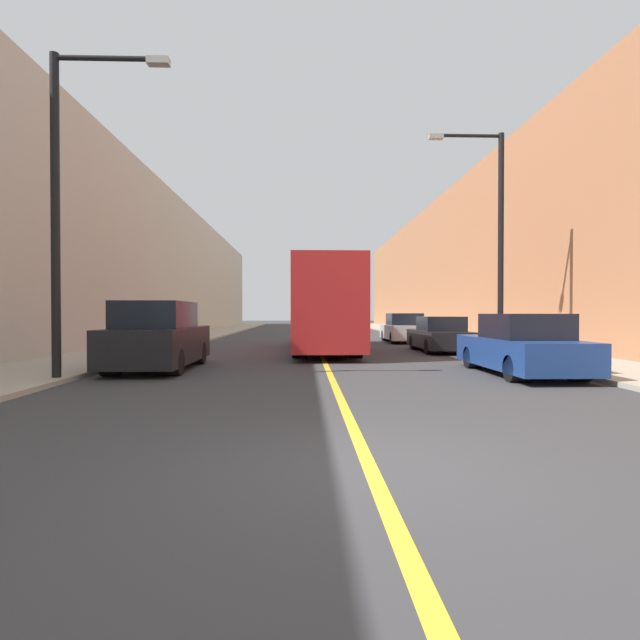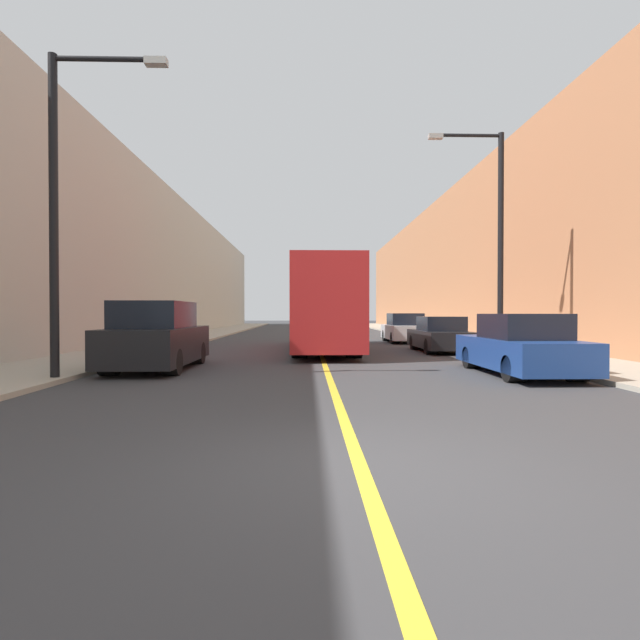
{
  "view_description": "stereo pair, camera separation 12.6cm",
  "coord_description": "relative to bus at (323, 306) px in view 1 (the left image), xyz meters",
  "views": [
    {
      "loc": [
        -0.68,
        -4.99,
        1.58
      ],
      "look_at": [
        0.01,
        15.97,
        1.29
      ],
      "focal_mm": 28.0,
      "sensor_mm": 36.0,
      "label": 1
    },
    {
      "loc": [
        -0.55,
        -4.99,
        1.58
      ],
      "look_at": [
        0.01,
        15.97,
        1.29
      ],
      "focal_mm": 28.0,
      "sensor_mm": 36.0,
      "label": 2
    }
  ],
  "objects": [
    {
      "name": "building_row_left",
      "position": [
        -11.53,
        13.98,
        2.99
      ],
      "size": [
        4.0,
        72.0,
        9.73
      ],
      "primitive_type": "cube",
      "color": "#B7B2A3",
      "rests_on": "ground"
    },
    {
      "name": "bus",
      "position": [
        0.0,
        0.0,
        0.0
      ],
      "size": [
        2.47,
        11.25,
        3.52
      ],
      "color": "#AD1E1E",
      "rests_on": "ground"
    },
    {
      "name": "parked_suv_left",
      "position": [
        -4.9,
        -6.96,
        -0.99
      ],
      "size": [
        1.98,
        4.66,
        1.9
      ],
      "color": "black",
      "rests_on": "ground"
    },
    {
      "name": "road_center_line",
      "position": [
        -0.16,
        13.98,
        -1.87
      ],
      "size": [
        0.16,
        72.0,
        0.01
      ],
      "primitive_type": "cube",
      "color": "gold",
      "rests_on": "ground"
    },
    {
      "name": "car_right_near",
      "position": [
        4.76,
        -8.4,
        -1.17
      ],
      "size": [
        1.86,
        4.67,
        1.56
      ],
      "color": "navy",
      "rests_on": "ground"
    },
    {
      "name": "sidewalk_right",
      "position": [
        7.54,
        13.98,
        -1.82
      ],
      "size": [
        3.36,
        72.0,
        0.11
      ],
      "primitive_type": "cube",
      "color": "#A89E8C",
      "rests_on": "ground"
    },
    {
      "name": "car_right_far",
      "position": [
        4.57,
        5.73,
        -1.17
      ],
      "size": [
        1.89,
        4.42,
        1.57
      ],
      "color": "silver",
      "rests_on": "ground"
    },
    {
      "name": "ground_plane",
      "position": [
        -0.16,
        -16.02,
        -1.87
      ],
      "size": [
        200.0,
        200.0,
        0.0
      ],
      "primitive_type": "plane",
      "color": "#38383A"
    },
    {
      "name": "sidewalk_left",
      "position": [
        -7.85,
        13.98,
        -1.82
      ],
      "size": [
        3.36,
        72.0,
        0.11
      ],
      "primitive_type": "cube",
      "color": "#A89E8C",
      "rests_on": "ground"
    },
    {
      "name": "street_lamp_right",
      "position": [
        5.93,
        -3.53,
        2.7
      ],
      "size": [
        2.68,
        0.24,
        7.82
      ],
      "color": "black",
      "rests_on": "sidewalk_right"
    },
    {
      "name": "building_row_right",
      "position": [
        11.22,
        13.98,
        3.24
      ],
      "size": [
        4.0,
        72.0,
        10.23
      ],
      "primitive_type": "cube",
      "color": "#B2724C",
      "rests_on": "ground"
    },
    {
      "name": "street_lamp_left",
      "position": [
        -6.23,
        -9.47,
        2.46
      ],
      "size": [
        2.68,
        0.24,
        7.35
      ],
      "color": "black",
      "rests_on": "sidewalk_left"
    },
    {
      "name": "car_right_mid",
      "position": [
        4.72,
        -0.87,
        -1.22
      ],
      "size": [
        1.78,
        4.37,
        1.44
      ],
      "color": "black",
      "rests_on": "ground"
    }
  ]
}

